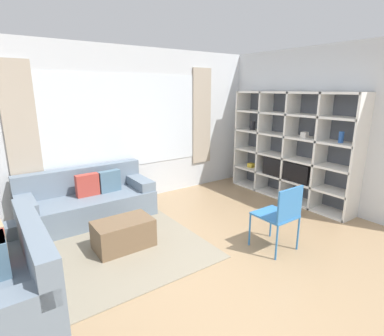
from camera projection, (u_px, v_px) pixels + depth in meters
The scene contains 9 objects.
ground_plane at pixel (255, 286), 3.13m from camera, with size 16.00×16.00×0.00m, color #9E7F5B.
wall_back at pixel (126, 127), 5.24m from camera, with size 6.48×0.11×2.70m.
wall_right at pixel (297, 125), 5.50m from camera, with size 0.07×4.30×2.70m, color silver.
area_rug at pixel (79, 255), 3.69m from camera, with size 3.00×2.24×0.01m, color gray.
shelving_unit at pixel (291, 147), 5.45m from camera, with size 0.41×2.47×1.95m.
couch_main at pixel (88, 202), 4.66m from camera, with size 1.95×0.82×0.79m.
couch_side at pixel (6, 279), 2.76m from camera, with size 0.82×1.61×0.79m.
ottoman at pixel (124, 234), 3.85m from camera, with size 0.73×0.45×0.38m.
folding_chair at pixel (281, 212), 3.70m from camera, with size 0.44×0.46×0.86m.
Camera 1 is at (-2.11, -1.82, 1.99)m, focal length 28.00 mm.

